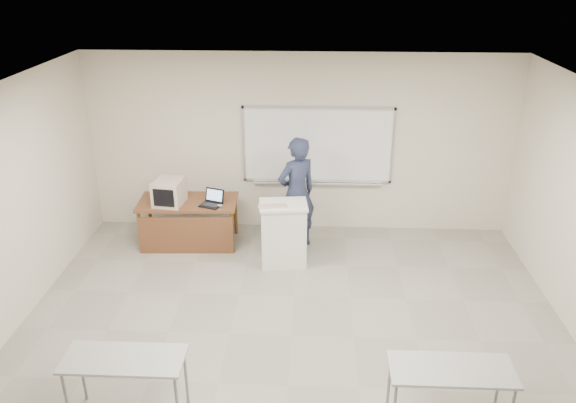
# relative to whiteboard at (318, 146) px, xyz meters

# --- Properties ---
(floor) EXTENTS (7.00, 8.00, 0.01)m
(floor) POSITION_rel_whiteboard_xyz_m (-0.30, -3.97, -1.49)
(floor) COLOR gray
(floor) RESTS_ON ground
(whiteboard) EXTENTS (2.48, 0.10, 1.31)m
(whiteboard) POSITION_rel_whiteboard_xyz_m (0.00, 0.00, 0.00)
(whiteboard) COLOR white
(whiteboard) RESTS_ON floor
(instructor_desk) EXTENTS (1.57, 0.78, 0.75)m
(instructor_desk) POSITION_rel_whiteboard_xyz_m (-2.07, -0.78, -0.92)
(instructor_desk) COLOR brown
(instructor_desk) RESTS_ON floor
(podium) EXTENTS (0.71, 0.52, 0.99)m
(podium) POSITION_rel_whiteboard_xyz_m (-0.50, -1.25, -0.98)
(podium) COLOR white
(podium) RESTS_ON floor
(crt_monitor) EXTENTS (0.44, 0.49, 0.41)m
(crt_monitor) POSITION_rel_whiteboard_xyz_m (-2.32, -0.79, -0.53)
(crt_monitor) COLOR #B7A594
(crt_monitor) RESTS_ON instructor_desk
(laptop) EXTENTS (0.32, 0.29, 0.23)m
(laptop) POSITION_rel_whiteboard_xyz_m (-1.67, -0.79, -0.67)
(laptop) COLOR black
(laptop) RESTS_ON instructor_desk
(mouse) EXTENTS (0.11, 0.09, 0.04)m
(mouse) POSITION_rel_whiteboard_xyz_m (-1.52, -0.87, -0.71)
(mouse) COLOR #999C9F
(mouse) RESTS_ON instructor_desk
(keyboard) EXTENTS (0.44, 0.20, 0.02)m
(keyboard) POSITION_rel_whiteboard_xyz_m (-0.65, -1.37, -0.48)
(keyboard) COLOR #B7A594
(keyboard) RESTS_ON podium
(presenter) EXTENTS (0.80, 0.74, 1.84)m
(presenter) POSITION_rel_whiteboard_xyz_m (-0.32, -0.68, -0.56)
(presenter) COLOR black
(presenter) RESTS_ON floor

